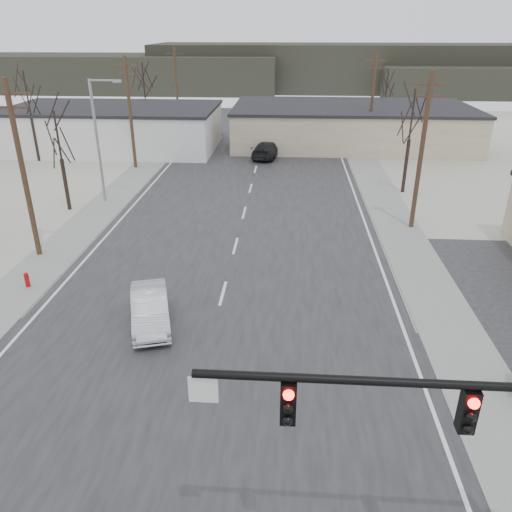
{
  "coord_description": "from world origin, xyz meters",
  "views": [
    {
      "loc": [
        3.19,
        -14.0,
        12.41
      ],
      "look_at": [
        1.75,
        7.1,
        2.6
      ],
      "focal_mm": 35.0,
      "sensor_mm": 36.0,
      "label": 1
    }
  ],
  "objects": [
    {
      "name": "upole_left_c",
      "position": [
        -11.5,
        32.0,
        5.22
      ],
      "size": [
        2.2,
        0.3,
        10.0
      ],
      "color": "#493022",
      "rests_on": "ground"
    },
    {
      "name": "car_far_b",
      "position": [
        -6.49,
        48.04,
        0.75
      ],
      "size": [
        3.23,
        4.47,
        1.41
      ],
      "primitive_type": "imported",
      "rotation": [
        0.0,
        0.0,
        0.42
      ],
      "color": "black",
      "rests_on": "main_road"
    },
    {
      "name": "tree_left_far",
      "position": [
        -14.0,
        46.0,
        6.28
      ],
      "size": [
        3.96,
        3.96,
        8.82
      ],
      "color": "black",
      "rests_on": "ground"
    },
    {
      "name": "upole_right_b",
      "position": [
        11.5,
        40.0,
        5.22
      ],
      "size": [
        2.2,
        0.3,
        10.0
      ],
      "color": "#493022",
      "rests_on": "ground"
    },
    {
      "name": "upole_left_b",
      "position": [
        -11.5,
        12.0,
        5.22
      ],
      "size": [
        2.2,
        0.3,
        10.0
      ],
      "color": "#493022",
      "rests_on": "ground"
    },
    {
      "name": "sidewalk_right",
      "position": [
        10.6,
        20.0,
        0.03
      ],
      "size": [
        3.0,
        90.0,
        0.06
      ],
      "primitive_type": "cube",
      "color": "gray",
      "rests_on": "ground"
    },
    {
      "name": "building_left_far",
      "position": [
        -16.0,
        40.0,
        2.26
      ],
      "size": [
        22.3,
        12.3,
        4.5
      ],
      "color": "silver",
      "rests_on": "ground"
    },
    {
      "name": "tree_left_mid",
      "position": [
        -22.0,
        34.0,
        6.28
      ],
      "size": [
        3.96,
        3.96,
        8.82
      ],
      "color": "black",
      "rests_on": "ground"
    },
    {
      "name": "upole_right_a",
      "position": [
        11.5,
        18.0,
        5.22
      ],
      "size": [
        2.2,
        0.3,
        10.0
      ],
      "color": "#493022",
      "rests_on": "ground"
    },
    {
      "name": "tree_left_near",
      "position": [
        -13.0,
        20.0,
        5.23
      ],
      "size": [
        3.3,
        3.3,
        7.35
      ],
      "color": "black",
      "rests_on": "ground"
    },
    {
      "name": "building_right_far",
      "position": [
        10.0,
        44.0,
        2.15
      ],
      "size": [
        26.3,
        14.3,
        4.3
      ],
      "color": "beige",
      "rests_on": "ground"
    },
    {
      "name": "cross_road",
      "position": [
        0.0,
        0.0,
        0.02
      ],
      "size": [
        90.0,
        10.0,
        0.04
      ],
      "primitive_type": "cube",
      "color": "#232325",
      "rests_on": "ground"
    },
    {
      "name": "upole_left_d",
      "position": [
        -11.5,
        52.0,
        5.22
      ],
      "size": [
        2.2,
        0.3,
        10.0
      ],
      "color": "#493022",
      "rests_on": "ground"
    },
    {
      "name": "sidewalk_left",
      "position": [
        -10.6,
        20.0,
        0.03
      ],
      "size": [
        3.0,
        90.0,
        0.06
      ],
      "primitive_type": "cube",
      "color": "gray",
      "rests_on": "ground"
    },
    {
      "name": "tree_right_far",
      "position": [
        15.0,
        52.0,
        5.58
      ],
      "size": [
        3.52,
        3.52,
        7.84
      ],
      "color": "black",
      "rests_on": "ground"
    },
    {
      "name": "hill_left",
      "position": [
        -35.0,
        92.0,
        3.5
      ],
      "size": [
        70.0,
        18.0,
        7.0
      ],
      "primitive_type": "cube",
      "color": "#333026",
      "rests_on": "ground"
    },
    {
      "name": "ground",
      "position": [
        0.0,
        0.0,
        0.0
      ],
      "size": [
        140.0,
        140.0,
        0.0
      ],
      "primitive_type": "plane",
      "color": "silver",
      "rests_on": "ground"
    },
    {
      "name": "tree_right_mid",
      "position": [
        12.5,
        26.0,
        5.93
      ],
      "size": [
        3.74,
        3.74,
        8.33
      ],
      "color": "black",
      "rests_on": "ground"
    },
    {
      "name": "sedan_crossing",
      "position": [
        -2.91,
        5.02,
        0.8
      ],
      "size": [
        2.85,
        4.86,
        1.51
      ],
      "primitive_type": "imported",
      "rotation": [
        0.0,
        0.0,
        0.29
      ],
      "color": "#AEB4BA",
      "rests_on": "main_road"
    },
    {
      "name": "hill_center",
      "position": [
        15.0,
        96.0,
        4.5
      ],
      "size": [
        80.0,
        18.0,
        9.0
      ],
      "primitive_type": "cube",
      "color": "#333026",
      "rests_on": "ground"
    },
    {
      "name": "main_road",
      "position": [
        0.0,
        15.0,
        0.02
      ],
      "size": [
        18.0,
        110.0,
        0.05
      ],
      "primitive_type": "cube",
      "color": "#232325",
      "rests_on": "ground"
    },
    {
      "name": "fire_hydrant",
      "position": [
        -10.2,
        8.0,
        0.45
      ],
      "size": [
        0.24,
        0.24,
        0.87
      ],
      "color": "#A50C0C",
      "rests_on": "ground"
    },
    {
      "name": "car_far_a",
      "position": [
        0.86,
        36.77,
        0.85
      ],
      "size": [
        3.32,
        5.88,
        1.61
      ],
      "primitive_type": "imported",
      "rotation": [
        0.0,
        0.0,
        2.94
      ],
      "color": "black",
      "rests_on": "main_road"
    },
    {
      "name": "streetlight_main",
      "position": [
        -10.8,
        22.0,
        5.09
      ],
      "size": [
        2.4,
        0.25,
        9.0
      ],
      "color": "gray",
      "rests_on": "ground"
    }
  ]
}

